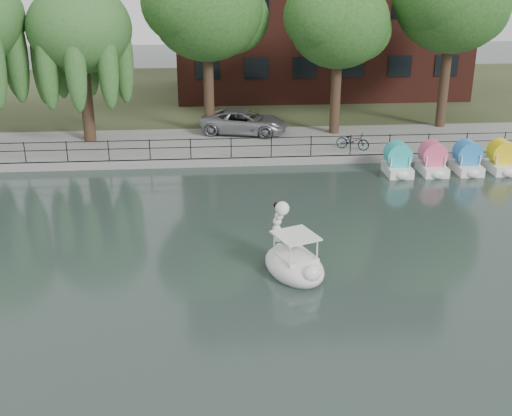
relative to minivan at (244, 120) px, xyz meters
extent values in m
plane|color=#374945|center=(-0.93, -17.73, -1.17)|extent=(120.00, 120.00, 0.00)
cube|color=gray|center=(-0.93, -1.73, -0.97)|extent=(40.00, 6.00, 0.40)
cube|color=gray|center=(-0.93, -4.68, -0.97)|extent=(40.00, 0.25, 0.40)
cube|color=#47512D|center=(-0.93, 12.27, -0.99)|extent=(60.00, 22.00, 0.36)
cylinder|color=black|center=(-0.93, -4.48, 0.18)|extent=(32.00, 0.04, 0.04)
cylinder|color=black|center=(-0.93, -4.48, -0.22)|extent=(32.00, 0.04, 0.04)
cylinder|color=black|center=(-0.93, -4.48, -0.27)|extent=(0.05, 0.05, 1.00)
cylinder|color=#473323|center=(-8.43, -0.73, 1.13)|extent=(0.60, 0.60, 3.80)
ellipsoid|color=#447937|center=(-8.43, -0.73, 5.12)|extent=(5.32, 5.32, 4.52)
cylinder|color=#473323|center=(-1.93, 0.27, 1.48)|extent=(0.60, 0.60, 4.50)
ellipsoid|color=#3D722B|center=(-1.93, 0.27, 5.93)|extent=(6.00, 6.00, 5.10)
cylinder|color=#473323|center=(5.07, -0.23, 1.26)|extent=(0.60, 0.60, 4.05)
ellipsoid|color=#3D722B|center=(5.07, -0.23, 5.26)|extent=(5.40, 5.40, 4.59)
cylinder|color=#473323|center=(11.57, 0.77, 1.60)|extent=(0.60, 0.60, 4.72)
ellipsoid|color=#3D722B|center=(11.57, 0.77, 6.27)|extent=(6.30, 6.30, 5.36)
imported|color=gray|center=(0.00, 0.00, 0.00)|extent=(3.83, 5.97, 1.53)
imported|color=gray|center=(5.39, -3.59, -0.27)|extent=(1.30, 1.81, 1.00)
ellipsoid|color=white|center=(0.61, -16.45, -0.87)|extent=(2.52, 3.08, 0.59)
cube|color=white|center=(0.64, -16.54, -0.58)|extent=(1.43, 1.49, 0.29)
cube|color=white|center=(0.62, -16.49, 0.24)|extent=(1.63, 1.68, 0.06)
ellipsoid|color=white|center=(1.02, -17.50, -0.63)|extent=(0.75, 0.67, 0.55)
sphere|color=white|center=(0.28, -15.62, 0.85)|extent=(0.47, 0.47, 0.47)
cone|color=black|center=(0.17, -15.33, 0.82)|extent=(0.28, 0.31, 0.20)
cylinder|color=yellow|center=(0.22, -15.46, 0.83)|extent=(0.27, 0.18, 0.26)
cube|color=white|center=(6.91, -6.60, -0.95)|extent=(1.15, 1.70, 0.44)
cylinder|color=#2DB8BB|center=(6.91, -6.50, -0.22)|extent=(0.90, 1.20, 0.90)
cube|color=white|center=(8.61, -6.60, -0.95)|extent=(1.15, 1.70, 0.44)
cylinder|color=#E8537D|center=(8.61, -6.50, -0.22)|extent=(0.90, 1.20, 0.90)
cube|color=white|center=(10.31, -6.60, -0.95)|extent=(1.15, 1.70, 0.44)
cylinder|color=#2C83D2|center=(10.31, -6.50, -0.22)|extent=(0.90, 1.20, 0.90)
cube|color=white|center=(12.01, -6.60, -0.95)|extent=(1.15, 1.70, 0.44)
cylinder|color=yellow|center=(12.01, -6.50, -0.22)|extent=(0.90, 1.20, 0.90)
camera|label=1|loc=(-2.14, -35.10, 8.62)|focal=45.00mm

